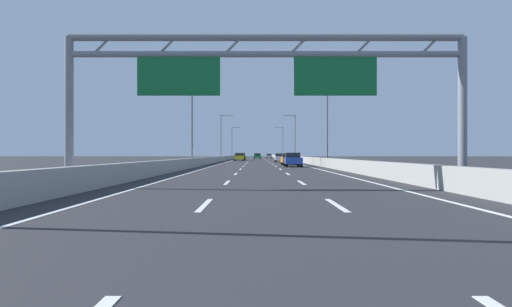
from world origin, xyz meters
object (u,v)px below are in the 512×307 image
Objects in this scene: streetlamp_left_distant at (232,140)px; orange_car at (288,159)px; streetlamp_right_distant at (281,140)px; streetlamp_left_mid at (193,119)px; black_car at (241,156)px; streetlamp_left_far at (221,134)px; white_car at (280,158)px; green_car at (257,156)px; sign_gantry at (263,71)px; yellow_car at (239,157)px; silver_car at (268,156)px; streetlamp_right_far at (293,134)px; blue_car at (292,160)px; streetlamp_right_mid at (324,119)px.

orange_car is at bearing -81.68° from streetlamp_left_distant.
streetlamp_left_distant is 14.93m from streetlamp_right_distant.
streetlamp_left_mid is 2.28× the size of black_car.
streetlamp_left_far is 1.00× the size of streetlamp_left_distant.
streetlamp_right_distant reaches higher than white_car.
black_car is 0.98× the size of green_car.
sign_gantry is 65.32m from yellow_car.
streetlamp_left_far is 2.32× the size of silver_car.
black_car is 18.19m from green_car.
sign_gantry is 112.18m from streetlamp_left_distant.
streetlamp_left_far is at bearing 107.25° from orange_car.
green_car is (0.05, 94.30, -4.07)m from sign_gantry.
streetlamp_right_far reaches higher than sign_gantry.
silver_car is 0.99× the size of blue_car.
streetlamp_right_mid is at bearing -76.27° from black_car.
silver_car is at bearing 157.91° from streetlamp_right_distant.
silver_car is 0.95× the size of orange_car.
sign_gantry is 1.74× the size of streetlamp_right_distant.
streetlamp_left_far is at bearing 104.20° from blue_car.
streetlamp_left_mid is (-7.38, 31.22, 0.57)m from sign_gantry.
white_car is at bearing -102.20° from streetlamp_right_far.
sign_gantry reaches higher than silver_car.
black_car is 1.02× the size of silver_car.
streetlamp_right_far is 1.00× the size of streetlamp_left_distant.
streetlamp_left_far is 24.35m from green_car.
streetlamp_right_mid is at bearing -71.85° from yellow_car.
yellow_car is 30.34m from orange_car.
silver_car is (-3.90, 82.30, -4.69)m from streetlamp_right_mid.
blue_car reaches higher than white_car.
streetlamp_left_distant and streetlamp_right_distant have the same top height.
streetlamp_right_distant is 6.30m from silver_car.
sign_gantry is at bearing -86.23° from streetlamp_left_distant.
blue_car reaches higher than orange_car.
streetlamp_left_distant is (-7.38, 111.94, 0.57)m from sign_gantry.
streetlamp_right_distant is 2.32× the size of silver_car.
orange_car is (-3.78, -76.29, -4.64)m from streetlamp_right_distant.
orange_car is at bearing 130.47° from streetlamp_right_mid.
streetlamp_right_distant is at bearing 90.00° from streetlamp_right_far.
yellow_car is (3.83, -6.49, -4.61)m from streetlamp_left_far.
streetlamp_left_mid is 2.30× the size of blue_car.
black_car is 0.94× the size of white_car.
sign_gantry is 4.01× the size of blue_car.
streetlamp_right_distant is 2.24× the size of yellow_car.
streetlamp_left_far is 43.03m from streetlamp_right_distant.
black_car is at bearing 103.73° from streetlamp_right_mid.
black_car reaches higher than blue_car.
sign_gantry is at bearing -84.11° from streetlamp_left_far.
streetlamp_right_distant is at bearing 72.70° from black_car.
streetlamp_left_distant is at bearing -171.85° from silver_car.
streetlamp_left_mid is 40.36m from streetlamp_left_far.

